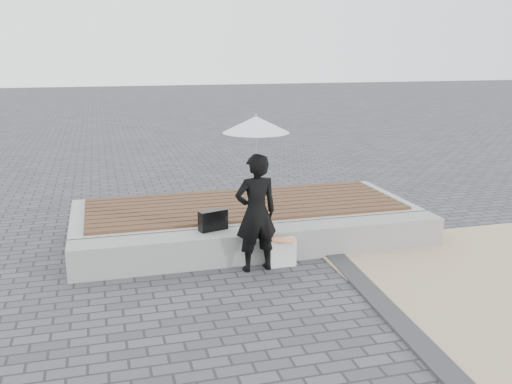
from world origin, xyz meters
TOP-DOWN VIEW (x-y plane):
  - ground at (0.00, 0.00)m, footprint 80.00×80.00m
  - edging_band at (0.75, -0.50)m, footprint 0.61×5.20m
  - seating_ledge at (0.00, 1.60)m, footprint 5.00×0.45m
  - timber_platform at (0.00, 2.80)m, footprint 5.00×2.00m
  - timber_decking at (0.00, 2.80)m, footprint 4.60×1.80m
  - woman at (-0.25, 1.22)m, footprint 0.57×0.41m
  - parasol at (-0.25, 1.22)m, footprint 0.79×0.79m
  - handbag at (-0.68, 1.73)m, footprint 0.40×0.24m
  - canvas_tote at (0.11, 1.27)m, footprint 0.34×0.15m
  - magazine at (0.11, 1.22)m, footprint 0.32×0.29m

SIDE VIEW (x-z plane):
  - ground at x=0.00m, z-range 0.00..0.00m
  - edging_band at x=0.75m, z-range 0.00..0.04m
  - canvas_tote at x=0.11m, z-range 0.00..0.36m
  - seating_ledge at x=0.00m, z-range 0.00..0.40m
  - timber_platform at x=0.00m, z-range 0.00..0.40m
  - magazine at x=0.11m, z-range 0.36..0.37m
  - timber_decking at x=0.00m, z-range 0.40..0.44m
  - handbag at x=-0.68m, z-range 0.40..0.67m
  - woman at x=-0.25m, z-range 0.00..1.47m
  - parasol at x=-0.25m, z-range 1.31..2.32m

